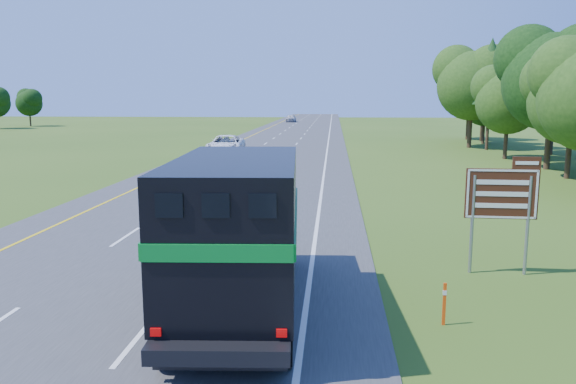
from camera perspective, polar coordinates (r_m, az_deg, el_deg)
The scene contains 8 objects.
ground at distance 12.55m, azimuth -26.48°, elevation -16.72°, with size 300.00×300.00×0.00m, color #335215.
road at distance 60.10m, azimuth -1.25°, elevation 4.45°, with size 15.00×260.00×0.04m, color #38383A.
lane_markings at distance 60.09m, azimuth -1.25°, elevation 4.47°, with size 11.15×260.00×0.01m.
horse_truck at distance 14.05m, azimuth -4.90°, elevation -3.68°, with size 3.28×9.01×3.92m.
white_suv at distance 52.89m, azimuth -6.33°, elevation 4.74°, with size 3.10×6.73×1.87m, color white.
far_car at distance 126.64m, azimuth 0.30°, elevation 7.52°, with size 2.01×5.00×1.70m, color #B7B7BE.
exit_sign at distance 18.08m, azimuth 20.98°, elevation -0.62°, with size 2.14×0.16×3.62m.
delineator at distance 14.03m, azimuth 15.59°, elevation -10.77°, with size 0.09×0.05×1.04m.
Camera 1 is at (6.15, -9.54, 5.34)m, focal length 35.00 mm.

